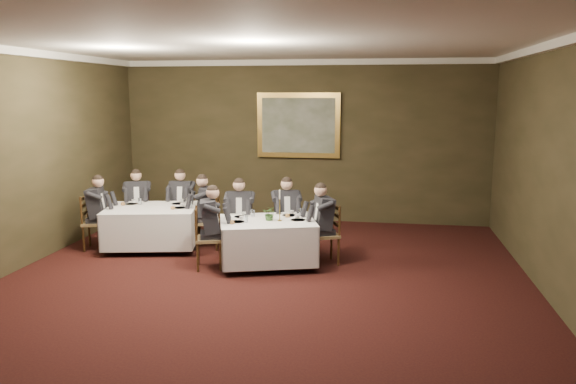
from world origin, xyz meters
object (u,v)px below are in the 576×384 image
(chair_sec_backright, at_px, (183,223))
(centerpiece, at_px, (270,213))
(diner_main_backleft, at_px, (240,225))
(diner_main_endright, at_px, (325,233))
(chair_main_endleft, at_px, (208,251))
(candlestick, at_px, (280,209))
(painting, at_px, (298,125))
(diner_main_endleft, at_px, (209,237))
(chair_sec_backleft, at_px, (139,223))
(chair_main_backleft, at_px, (240,238))
(diner_main_backright, at_px, (286,224))
(chair_sec_endright, at_px, (209,233))
(chair_sec_endleft, at_px, (96,234))
(chair_main_endright, at_px, (325,247))
(table_main, at_px, (268,239))
(chair_main_backright, at_px, (286,236))
(table_second, at_px, (152,224))
(diner_sec_endright, at_px, (208,220))
(diner_sec_backright, at_px, (183,211))
(diner_sec_backleft, at_px, (138,212))
(diner_sec_endleft, at_px, (96,221))

(chair_sec_backright, bearing_deg, centerpiece, 140.60)
(diner_main_backleft, xyz_separation_m, diner_main_endright, (1.53, -0.33, 0.00))
(chair_main_endleft, distance_m, candlestick, 1.34)
(diner_main_backleft, distance_m, painting, 3.25)
(diner_main_endleft, distance_m, centerpiece, 1.06)
(chair_sec_backleft, bearing_deg, chair_main_backleft, 141.91)
(diner_main_backright, distance_m, chair_sec_backright, 2.30)
(diner_main_backleft, distance_m, chair_sec_endright, 0.75)
(diner_main_backright, distance_m, chair_sec_endleft, 3.47)
(chair_main_backleft, height_order, chair_main_endright, same)
(table_main, bearing_deg, candlestick, -3.34)
(diner_main_backleft, height_order, chair_sec_backright, diner_main_backleft)
(chair_main_backright, bearing_deg, table_second, -12.57)
(chair_sec_backright, bearing_deg, diner_sec_endright, 134.14)
(chair_main_backleft, relative_size, diner_sec_backright, 0.74)
(chair_main_backright, xyz_separation_m, painting, (-0.16, 2.51, 1.82))
(table_main, height_order, diner_main_endleft, diner_main_endleft)
(chair_main_backleft, height_order, diner_sec_backright, diner_sec_backright)
(diner_main_endright, height_order, diner_sec_backleft, same)
(chair_sec_endright, xyz_separation_m, chair_sec_endleft, (-1.99, -0.41, 0.00))
(diner_main_endleft, relative_size, chair_sec_backleft, 1.35)
(chair_main_backright, bearing_deg, candlestick, 75.81)
(diner_main_endleft, distance_m, chair_sec_endleft, 2.49)
(diner_main_backright, distance_m, diner_sec_endleft, 3.45)
(table_second, xyz_separation_m, diner_main_endright, (3.19, -0.38, 0.06))
(chair_main_endright, xyz_separation_m, diner_sec_endleft, (-4.18, 0.17, 0.23))
(chair_sec_endright, bearing_deg, chair_sec_endleft, 91.85)
(chair_sec_backleft, bearing_deg, centerpiece, 135.11)
(chair_main_backright, bearing_deg, chair_sec_endleft, -10.54)
(chair_main_endright, bearing_deg, diner_sec_endleft, 64.50)
(chair_main_endleft, bearing_deg, chair_main_backleft, 144.65)
(diner_sec_backright, bearing_deg, chair_main_endright, 154.52)
(diner_sec_backleft, height_order, chair_sec_endleft, diner_sec_backleft)
(table_second, distance_m, diner_main_backleft, 1.66)
(chair_sec_backright, xyz_separation_m, diner_sec_endleft, (-1.24, -1.10, 0.23))
(diner_sec_backleft, height_order, candlestick, diner_sec_backleft)
(chair_sec_endright, distance_m, diner_sec_endleft, 2.04)
(chair_main_backright, distance_m, diner_sec_endleft, 3.45)
(table_main, bearing_deg, diner_sec_endright, 146.14)
(table_second, height_order, diner_main_endright, diner_main_endright)
(table_second, relative_size, diner_main_backright, 1.36)
(table_second, xyz_separation_m, chair_sec_backleft, (-0.59, 0.72, -0.17))
(table_second, relative_size, chair_main_backleft, 1.83)
(table_main, relative_size, chair_main_endleft, 1.81)
(chair_main_backright, bearing_deg, diner_main_endright, 124.77)
(chair_main_endleft, bearing_deg, painting, 148.72)
(diner_main_backright, relative_size, diner_sec_endleft, 1.00)
(diner_sec_backright, bearing_deg, diner_sec_endright, 134.61)
(chair_sec_endleft, distance_m, diner_sec_endleft, 0.23)
(diner_main_backright, relative_size, chair_main_endright, 1.35)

